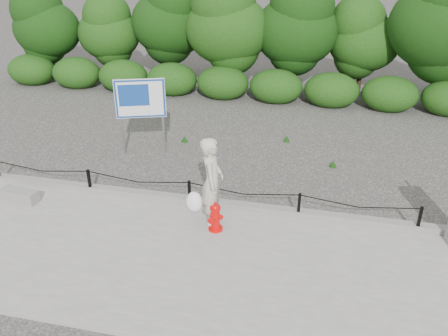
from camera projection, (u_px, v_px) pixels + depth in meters
ground at (190, 207)px, 11.03m from camera, size 90.00×90.00×0.00m
sidewalk at (161, 258)px, 9.28m from camera, size 14.00×4.00×0.08m
curb at (190, 200)px, 11.01m from camera, size 14.00×0.22×0.14m
chain_barrier at (189, 190)px, 10.82m from camera, size 10.06×0.06×0.60m
treeline at (286, 25)px, 17.35m from camera, size 20.09×3.80×5.10m
fire_hydrant at (215, 217)px, 9.92m from camera, size 0.40×0.40×0.66m
pedestrian at (211, 183)px, 9.88m from camera, size 0.81×0.78×1.99m
concrete_block at (20, 195)px, 11.05m from camera, size 0.93×0.43×0.29m
advertising_sign at (140, 102)px, 12.89m from camera, size 1.30×0.53×2.19m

